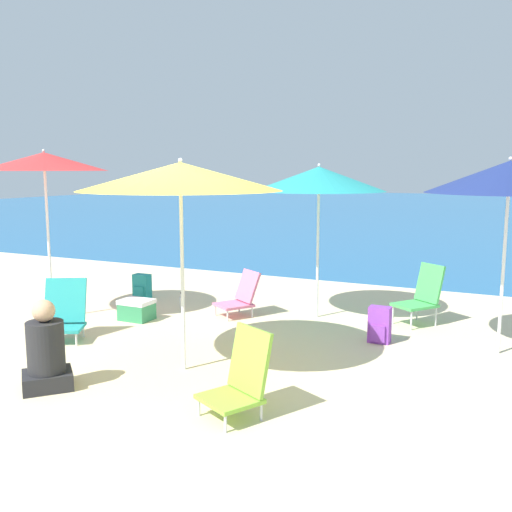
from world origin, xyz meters
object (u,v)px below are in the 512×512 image
object	(u,v)px
beach_umbrella_yellow	(180,177)
cooler_box	(137,310)
beach_umbrella_navy	(509,177)
backpack_teal	(142,287)
beach_chair_teal	(64,312)
beach_umbrella_red	(44,162)
beach_chair_pink	(240,296)
person_seated_near	(46,353)
beach_chair_lime	(241,377)
beach_chair_green	(422,295)
beach_umbrella_teal	(319,179)
water_bottle	(182,302)
backpack_purple	(379,325)

from	to	relation	value
beach_umbrella_yellow	cooler_box	xyz separation A→B (m)	(-1.64, 1.37, -1.82)
beach_umbrella_navy	backpack_teal	xyz separation A→B (m)	(-5.26, 0.53, -1.76)
beach_chair_teal	beach_umbrella_red	bearing A→B (deg)	113.63
beach_umbrella_navy	beach_chair_pink	distance (m)	3.75
beach_chair_pink	person_seated_near	size ratio (longest dim) A/B	0.82
beach_chair_lime	person_seated_near	world-z (taller)	person_seated_near
beach_chair_green	beach_umbrella_yellow	bearing A→B (deg)	-87.41
beach_chair_green	backpack_teal	world-z (taller)	beach_chair_green
backpack_teal	cooler_box	size ratio (longest dim) A/B	0.90
beach_umbrella_navy	beach_umbrella_teal	distance (m)	2.44
beach_umbrella_teal	water_bottle	distance (m)	2.70
water_bottle	cooler_box	distance (m)	0.84
water_bottle	beach_umbrella_teal	bearing A→B (deg)	11.04
beach_chair_teal	person_seated_near	bearing A→B (deg)	-80.44
beach_chair_teal	cooler_box	world-z (taller)	beach_chair_teal
beach_chair_pink	beach_chair_teal	distance (m)	2.37
beach_umbrella_teal	beach_chair_pink	world-z (taller)	beach_umbrella_teal
beach_umbrella_teal	person_seated_near	distance (m)	4.13
beach_chair_green	beach_umbrella_red	bearing A→B (deg)	-121.49
beach_chair_teal	water_bottle	size ratio (longest dim) A/B	3.01
beach_chair_green	person_seated_near	size ratio (longest dim) A/B	0.93
person_seated_near	cooler_box	bearing A→B (deg)	150.07
backpack_purple	beach_umbrella_navy	bearing A→B (deg)	7.57
beach_chair_teal	beach_chair_lime	world-z (taller)	beach_chair_lime
beach_chair_teal	water_bottle	xyz separation A→B (m)	(0.42, 1.91, -0.24)
beach_umbrella_navy	backpack_purple	bearing A→B (deg)	-172.43
beach_umbrella_red	beach_umbrella_navy	bearing A→B (deg)	10.19
beach_umbrella_red	backpack_purple	bearing A→B (deg)	10.96
beach_chair_green	backpack_purple	xyz separation A→B (m)	(-0.30, -1.06, -0.18)
person_seated_near	backpack_purple	distance (m)	3.70
backpack_purple	beach_umbrella_yellow	bearing A→B (deg)	-131.74
backpack_teal	beach_umbrella_navy	bearing A→B (deg)	-5.74
beach_umbrella_yellow	beach_chair_lime	size ratio (longest dim) A/B	2.94
beach_umbrella_teal	beach_chair_teal	xyz separation A→B (m)	(-2.40, -2.30, -1.57)
beach_umbrella_red	beach_umbrella_teal	xyz separation A→B (m)	(3.26, 1.64, -0.23)
beach_chair_lime	beach_chair_green	world-z (taller)	beach_chair_green
person_seated_near	backpack_purple	xyz separation A→B (m)	(2.46, 2.76, -0.13)
beach_chair_teal	beach_chair_green	distance (m)	4.55
beach_umbrella_red	beach_chair_teal	size ratio (longest dim) A/B	3.19
beach_umbrella_teal	beach_chair_lime	world-z (taller)	beach_umbrella_teal
beach_chair_pink	backpack_purple	distance (m)	2.10
beach_umbrella_navy	beach_umbrella_yellow	bearing A→B (deg)	-145.91
beach_chair_green	water_bottle	distance (m)	3.41
beach_umbrella_teal	beach_chair_lime	distance (m)	3.69
beach_chair_green	backpack_teal	bearing A→B (deg)	-138.95
beach_umbrella_teal	backpack_purple	world-z (taller)	beach_umbrella_teal
beach_chair_lime	beach_chair_green	xyz separation A→B (m)	(0.86, 3.56, 0.07)
beach_umbrella_yellow	water_bottle	world-z (taller)	beach_umbrella_yellow
person_seated_near	beach_chair_lime	bearing A→B (deg)	50.06
beach_chair_pink	backpack_teal	xyz separation A→B (m)	(-1.91, 0.29, -0.09)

